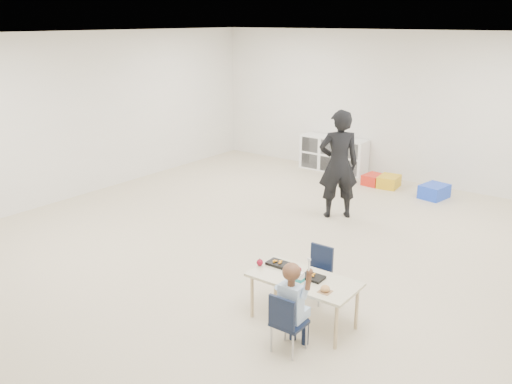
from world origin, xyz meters
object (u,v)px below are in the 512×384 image
Objects in this scene: cubby_shelf at (333,154)px; adult at (338,164)px; table at (303,300)px; child at (290,305)px; chair_near at (289,322)px.

adult reaches higher than cubby_shelf.
table is at bearing 71.96° from adult.
table is 3.30m from adult.
table is 0.56m from child.
cubby_shelf is (-2.62, 5.33, 0.09)m from table.
chair_near is 0.43× the size of cubby_shelf.
child is at bearing -64.49° from cubby_shelf.
child is at bearing 71.20° from adult.
chair_near is 0.63× the size of child.
child reaches higher than chair_near.
child reaches higher than cubby_shelf.
child is at bearing -73.17° from table.
cubby_shelf is at bearing 115.01° from chair_near.
child is 3.78m from adult.
table is 1.16× the size of child.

